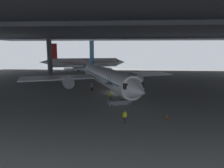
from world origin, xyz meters
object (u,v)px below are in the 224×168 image
object	(u,v)px
crew_worker_near_nose	(125,116)
traffic_cone_orange	(166,117)
boarding_stairs	(119,100)
airplane_distant	(83,63)
airplane_main	(105,76)
crew_worker_by_stairs	(110,96)

from	to	relation	value
crew_worker_near_nose	traffic_cone_orange	distance (m)	5.88
boarding_stairs	airplane_distant	world-z (taller)	airplane_distant
crew_worker_near_nose	traffic_cone_orange	xyz separation A→B (m)	(5.48, 2.05, -0.62)
airplane_main	crew_worker_by_stairs	bearing A→B (deg)	-76.83
crew_worker_near_nose	airplane_distant	size ratio (longest dim) A/B	0.04
airplane_main	crew_worker_by_stairs	xyz separation A→B (m)	(1.80, -7.68, -2.43)
crew_worker_near_nose	airplane_distant	bearing A→B (deg)	107.05
boarding_stairs	crew_worker_by_stairs	xyz separation A→B (m)	(-1.55, 1.68, 0.25)
airplane_main	crew_worker_near_nose	xyz separation A→B (m)	(4.48, -18.18, -2.50)
boarding_stairs	airplane_distant	xyz separation A→B (m)	(-17.61, 52.32, 2.70)
airplane_main	crew_worker_near_nose	bearing A→B (deg)	-76.15
crew_worker_by_stairs	airplane_distant	distance (m)	53.17
boarding_stairs	traffic_cone_orange	distance (m)	9.46
airplane_main	airplane_distant	world-z (taller)	airplane_distant
airplane_main	crew_worker_by_stairs	size ratio (longest dim) A/B	19.92
airplane_distant	traffic_cone_orange	bearing A→B (deg)	-67.70
airplane_main	boarding_stairs	distance (m)	10.30
crew_worker_by_stairs	airplane_distant	world-z (taller)	airplane_distant
crew_worker_by_stairs	airplane_distant	xyz separation A→B (m)	(-16.06, 50.63, 2.45)
airplane_distant	boarding_stairs	bearing A→B (deg)	-71.40
boarding_stairs	crew_worker_by_stairs	distance (m)	2.30
crew_worker_near_nose	crew_worker_by_stairs	distance (m)	10.83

